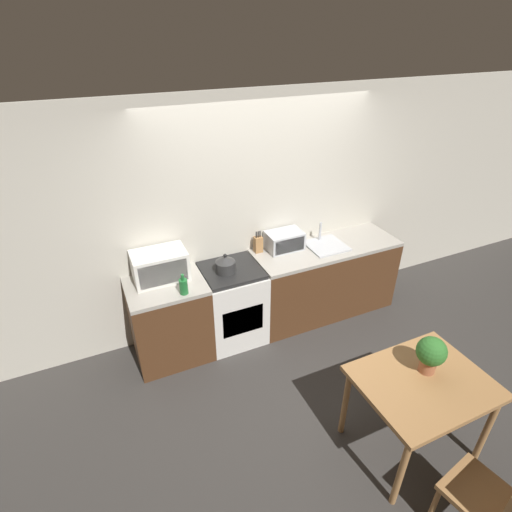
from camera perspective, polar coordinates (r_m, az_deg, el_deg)
The scene contains 14 objects.
ground_plane at distance 4.47m, azimuth 5.70°, elevation -14.13°, with size 16.00×16.00×0.00m, color #33302D.
wall_back at distance 4.42m, azimuth 0.50°, elevation 6.08°, with size 10.00×0.06×2.60m.
counter_left_run at distance 4.29m, azimuth -12.20°, elevation -8.95°, with size 0.77×0.62×0.90m.
counter_right_run at distance 4.89m, azimuth 9.60°, elevation -3.24°, with size 1.73×0.62×0.90m.
stove_range at distance 4.43m, azimuth -3.38°, elevation -6.80°, with size 0.63×0.62×0.90m.
kettle at distance 4.08m, azimuth -4.39°, elevation -1.19°, with size 0.21×0.21×0.21m.
microwave at distance 4.04m, azimuth -13.57°, elevation -1.37°, with size 0.53×0.34×0.30m.
bottle at distance 3.82m, azimuth -10.32°, elevation -4.25°, with size 0.08×0.08×0.21m.
knife_block at distance 4.43m, azimuth 0.31°, elevation 1.71°, with size 0.09×0.08×0.25m.
toaster_oven at distance 4.50m, azimuth 4.08°, elevation 2.20°, with size 0.40×0.27×0.21m.
sink_basin at distance 4.65m, azimuth 9.95°, elevation 1.56°, with size 0.43×0.41×0.24m.
dining_table at distance 3.50m, azimuth 22.62°, elevation -17.12°, with size 0.99×0.79×0.76m.
dining_chair at distance 3.35m, azimuth 30.69°, elevation -27.66°, with size 0.47×0.47×0.86m.
potted_plant at distance 3.40m, azimuth 23.73°, elevation -12.57°, with size 0.23×0.23×0.32m.
Camera 1 is at (-1.70, -2.71, 3.12)m, focal length 28.00 mm.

